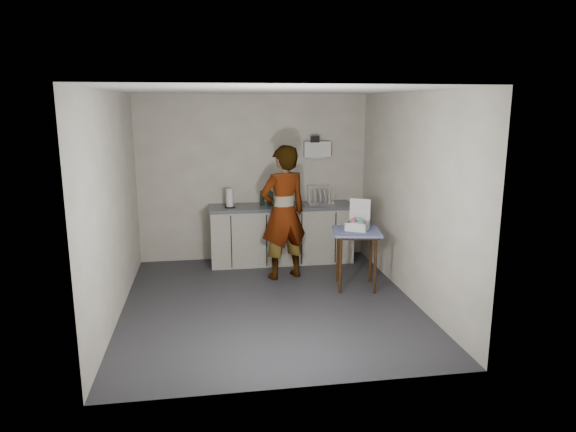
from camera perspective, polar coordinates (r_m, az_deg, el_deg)
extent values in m
plane|color=#2D2D32|center=(6.54, -2.04, -9.61)|extent=(4.00, 4.00, 0.00)
cube|color=beige|center=(8.13, -3.84, 4.21)|extent=(3.60, 0.02, 2.60)
cube|color=beige|center=(6.63, 13.42, 2.06)|extent=(0.02, 4.00, 2.60)
cube|color=beige|center=(6.23, -18.72, 1.09)|extent=(0.02, 4.00, 2.60)
cube|color=white|center=(6.07, -2.24, 13.75)|extent=(3.60, 4.00, 0.01)
cube|color=black|center=(8.17, -0.72, -4.78)|extent=(2.20, 0.52, 0.08)
cube|color=beige|center=(8.06, -0.73, -2.13)|extent=(2.20, 0.58, 0.86)
cube|color=#494A53|center=(7.96, -0.74, 1.04)|extent=(2.24, 0.62, 0.05)
cube|color=black|center=(7.71, -6.31, -2.88)|extent=(0.02, 0.01, 0.80)
cube|color=black|center=(7.75, -2.40, -2.74)|extent=(0.02, 0.01, 0.80)
cube|color=black|center=(7.83, 1.54, -2.58)|extent=(0.01, 0.01, 0.80)
cube|color=black|center=(7.94, 5.30, -2.41)|extent=(0.02, 0.01, 0.80)
cube|color=white|center=(8.16, 3.23, 7.43)|extent=(0.42, 0.16, 0.24)
cube|color=white|center=(8.22, 3.14, 6.49)|extent=(0.30, 0.06, 0.04)
cube|color=black|center=(8.06, 3.02, 8.51)|extent=(0.14, 0.02, 0.10)
cylinder|color=#3C260D|center=(6.77, 5.85, -5.60)|extent=(0.04, 0.04, 0.73)
cylinder|color=#3C260D|center=(6.83, 9.65, -5.57)|extent=(0.04, 0.04, 0.73)
cylinder|color=#3C260D|center=(7.20, 5.56, -4.49)|extent=(0.04, 0.04, 0.73)
cylinder|color=#3C260D|center=(7.25, 9.14, -4.48)|extent=(0.04, 0.04, 0.73)
cube|color=#3C260D|center=(6.91, 7.64, -1.98)|extent=(0.63, 0.63, 0.04)
cube|color=navy|center=(6.90, 7.65, -1.72)|extent=(0.71, 0.71, 0.03)
imported|color=#B2A593|center=(7.20, -0.51, 0.36)|extent=(0.80, 0.65, 1.90)
imported|color=black|center=(7.91, -2.00, 2.23)|extent=(0.13, 0.13, 0.29)
cylinder|color=red|center=(7.95, -0.68, 1.63)|extent=(0.06, 0.06, 0.12)
cylinder|color=black|center=(7.90, -2.86, 1.98)|extent=(0.07, 0.07, 0.23)
cylinder|color=black|center=(7.84, -6.47, 1.02)|extent=(0.16, 0.16, 0.02)
cylinder|color=white|center=(7.81, -6.50, 2.06)|extent=(0.11, 0.11, 0.27)
cube|color=silver|center=(8.12, 3.59, 1.49)|extent=(0.40, 0.30, 0.02)
cylinder|color=silver|center=(7.93, 2.54, 2.27)|extent=(0.01, 0.01, 0.26)
cylinder|color=silver|center=(8.01, 5.06, 2.33)|extent=(0.01, 0.01, 0.26)
cylinder|color=silver|center=(8.18, 2.18, 2.58)|extent=(0.01, 0.01, 0.26)
cylinder|color=silver|center=(8.26, 4.62, 2.64)|extent=(0.01, 0.01, 0.26)
cylinder|color=white|center=(8.08, 2.91, 2.30)|extent=(0.05, 0.22, 0.22)
cylinder|color=white|center=(8.09, 3.46, 2.32)|extent=(0.05, 0.22, 0.22)
cylinder|color=white|center=(8.11, 4.01, 2.33)|extent=(0.05, 0.22, 0.22)
cube|color=white|center=(6.94, 7.70, -1.47)|extent=(0.38, 0.38, 0.01)
cube|color=white|center=(6.80, 7.47, -1.26)|extent=(0.25, 0.14, 0.10)
cube|color=white|center=(7.06, 7.94, -0.77)|extent=(0.25, 0.14, 0.10)
cube|color=white|center=(6.96, 6.61, -0.93)|extent=(0.14, 0.25, 0.10)
cube|color=white|center=(6.90, 8.81, -1.10)|extent=(0.14, 0.25, 0.10)
cube|color=white|center=(7.03, 8.00, 0.77)|extent=(0.25, 0.15, 0.28)
cylinder|color=white|center=(6.93, 7.71, -1.01)|extent=(0.19, 0.19, 0.10)
sphere|color=#EA5684|center=(6.89, 7.29, -0.47)|extent=(0.06, 0.06, 0.06)
sphere|color=#50A7DA|center=(6.87, 8.04, -0.54)|extent=(0.06, 0.06, 0.06)
sphere|color=#63F28C|center=(6.96, 7.81, -0.36)|extent=(0.06, 0.06, 0.06)
sphere|color=#EA5684|center=(6.96, 7.46, -0.35)|extent=(0.06, 0.06, 0.06)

